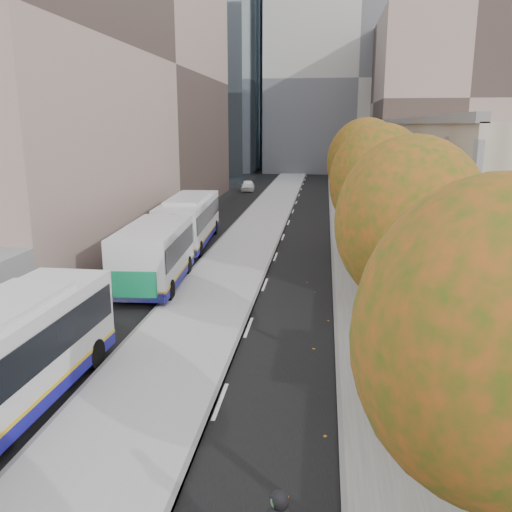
# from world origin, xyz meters

# --- Properties ---
(bus_platform) EXTENTS (4.25, 150.00, 0.15)m
(bus_platform) POSITION_xyz_m (-3.88, 35.00, 0.07)
(bus_platform) COLOR #AFAFAF
(bus_platform) RESTS_ON ground
(sidewalk) EXTENTS (4.75, 150.00, 0.08)m
(sidewalk) POSITION_xyz_m (4.12, 35.00, 0.04)
(sidewalk) COLOR slate
(sidewalk) RESTS_ON ground
(building_tan) EXTENTS (18.00, 92.00, 8.00)m
(building_tan) POSITION_xyz_m (15.50, 64.00, 4.00)
(building_tan) COLOR gray
(building_tan) RESTS_ON ground
(building_midrise) EXTENTS (24.00, 46.00, 25.00)m
(building_midrise) POSITION_xyz_m (-22.50, 41.00, 12.50)
(building_midrise) COLOR gray
(building_midrise) RESTS_ON ground
(building_far_block) EXTENTS (30.00, 18.00, 30.00)m
(building_far_block) POSITION_xyz_m (6.00, 96.00, 15.00)
(building_far_block) COLOR #AAA49B
(building_far_block) RESTS_ON ground
(bus_shelter) EXTENTS (1.90, 4.40, 2.53)m
(bus_shelter) POSITION_xyz_m (5.69, 10.96, 2.19)
(bus_shelter) COLOR #383A3F
(bus_shelter) RESTS_ON sidewalk
(tree_b) EXTENTS (4.00, 4.00, 6.97)m
(tree_b) POSITION_xyz_m (3.60, 5.00, 5.04)
(tree_b) COLOR black
(tree_b) RESTS_ON sidewalk
(tree_c) EXTENTS (4.20, 4.20, 7.28)m
(tree_c) POSITION_xyz_m (3.60, 13.00, 5.25)
(tree_c) COLOR black
(tree_c) RESTS_ON sidewalk
(tree_d) EXTENTS (4.40, 4.40, 7.60)m
(tree_d) POSITION_xyz_m (3.60, 22.00, 5.47)
(tree_d) COLOR black
(tree_d) RESTS_ON sidewalk
(tree_e) EXTENTS (4.60, 4.60, 7.92)m
(tree_e) POSITION_xyz_m (3.60, 31.00, 5.69)
(tree_e) COLOR black
(tree_e) RESTS_ON sidewalk
(bus_far) EXTENTS (3.93, 18.63, 3.08)m
(bus_far) POSITION_xyz_m (-7.44, 28.62, 1.68)
(bus_far) COLOR silver
(bus_far) RESTS_ON ground
(distant_car) EXTENTS (1.92, 3.98, 1.31)m
(distant_car) POSITION_xyz_m (-8.05, 63.29, 0.65)
(distant_car) COLOR white
(distant_car) RESTS_ON ground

